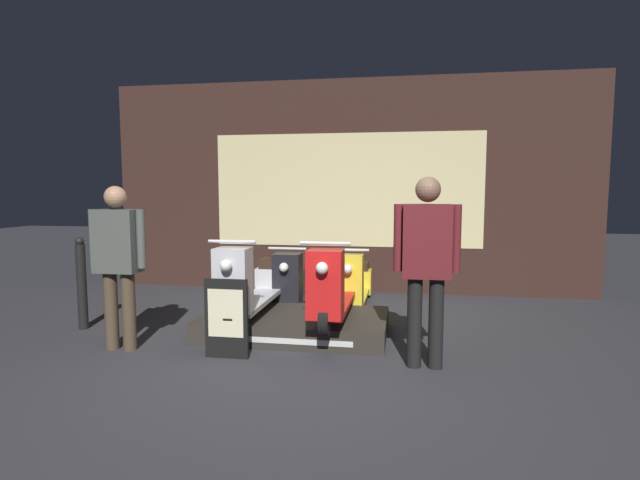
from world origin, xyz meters
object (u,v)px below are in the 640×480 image
Objects in this scene: person_right_browsing at (427,257)px; price_sign_board at (226,318)px; person_left_browsing at (118,255)px; street_bollard at (82,283)px; scooter_display_left at (253,285)px; scooter_backrow_1 at (355,284)px; scooter_display_right at (335,288)px; scooter_backrow_0 at (299,283)px.

person_right_browsing is 1.91m from price_sign_board.
person_left_browsing is 1.10m from street_bollard.
scooter_backrow_1 is (0.96, 1.35, -0.22)m from scooter_display_left.
street_bollard is at bearing -153.40° from scooter_backrow_1.
person_right_browsing is (0.83, -2.06, 0.66)m from scooter_backrow_1.
person_right_browsing is (2.92, -0.00, 0.05)m from person_left_browsing.
scooter_backrow_1 is at bearing 26.60° from street_bollard.
person_left_browsing is (-1.13, -0.70, 0.39)m from scooter_display_left.
price_sign_board is (-0.98, -2.12, 0.05)m from scooter_backrow_1.
scooter_display_left reaches higher than street_bollard.
person_left_browsing is at bearing -35.84° from street_bollard.
person_right_browsing reaches higher than street_bollard.
scooter_backrow_1 is 1.73× the size of street_bollard.
person_left_browsing reaches higher than price_sign_board.
price_sign_board is at bearing -3.35° from person_left_browsing.
scooter_display_left is at bearing 31.90° from person_left_browsing.
scooter_display_right is 1.37m from scooter_backrow_1.
scooter_display_right is at bearing 0.00° from scooter_display_left.
scooter_display_right reaches higher than scooter_backrow_1.
person_left_browsing is (-1.34, -2.06, 0.61)m from scooter_backrow_0.
person_right_browsing is at bearing -9.08° from street_bollard.
scooter_display_left is 0.79m from price_sign_board.
scooter_backrow_1 is at bearing 111.94° from person_right_browsing.
scooter_backrow_0 is at bearing 180.00° from scooter_backrow_1.
scooter_backrow_0 is 2.40× the size of price_sign_board.
person_left_browsing reaches higher than scooter_display_left.
scooter_display_right is (0.89, 0.00, 0.00)m from scooter_display_left.
scooter_backrow_0 is at bearing 127.52° from person_right_browsing.
scooter_backrow_0 is 1.00× the size of scooter_backrow_1.
scooter_display_left is 1.39m from scooter_backrow_0.
scooter_display_right is 2.17m from person_left_browsing.
scooter_backrow_0 is (0.21, 1.35, -0.22)m from scooter_display_left.
scooter_backrow_1 is 2.34m from price_sign_board.
scooter_backrow_1 is 2.40× the size of price_sign_board.
person_left_browsing is (-2.02, -0.70, 0.39)m from scooter_display_right.
scooter_display_right reaches higher than scooter_backrow_0.
scooter_display_right is 1.22m from person_right_browsing.
scooter_backrow_0 is 2.14m from price_sign_board.
scooter_display_left reaches higher than price_sign_board.
scooter_display_left is 1.97m from person_right_browsing.
person_left_browsing is 2.92m from person_right_browsing.
scooter_backrow_1 is 3.27m from street_bollard.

